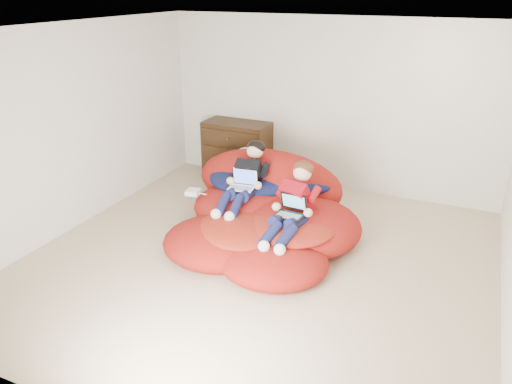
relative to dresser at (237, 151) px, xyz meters
name	(u,v)px	position (x,y,z in m)	size (l,w,h in m)	color
room_shell	(259,243)	(1.37, -2.23, -0.24)	(5.10, 5.10, 2.77)	tan
dresser	(237,151)	(0.00, 0.00, 0.00)	(1.03, 0.59, 0.92)	black
beanbag_pile	(265,212)	(1.15, -1.54, -0.19)	(2.46, 2.46, 0.93)	#A91A13
cream_pillow	(250,157)	(0.52, -0.65, 0.16)	(0.46, 0.30, 0.30)	beige
older_boy	(246,176)	(0.86, -1.48, 0.22)	(0.35, 1.11, 0.71)	black
younger_boy	(294,201)	(1.64, -1.86, 0.17)	(0.39, 1.10, 0.72)	#A50E19
laptop_white	(243,183)	(0.86, -1.57, 0.17)	(0.33, 0.29, 0.22)	white
laptop_black	(291,209)	(1.64, -1.93, 0.11)	(0.32, 0.31, 0.22)	black
power_adapter	(193,192)	(0.19, -1.66, -0.04)	(0.16, 0.16, 0.06)	white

